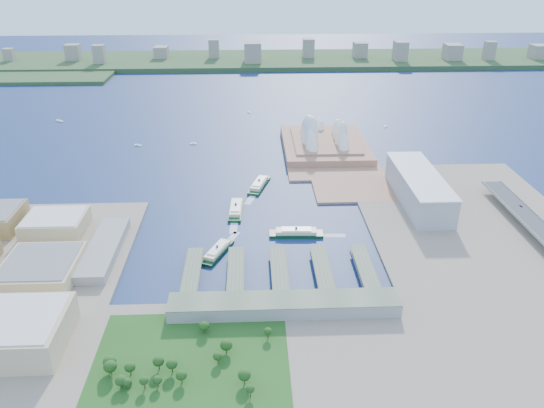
{
  "coord_description": "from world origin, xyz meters",
  "views": [
    {
      "loc": [
        -10.68,
        -508.53,
        289.56
      ],
      "look_at": [
        12.12,
        47.91,
        18.0
      ],
      "focal_mm": 35.0,
      "sensor_mm": 36.0,
      "label": 1
    }
  ],
  "objects_px": {
    "toaster_building": "(419,188)",
    "ferry_d": "(296,231)",
    "ferry_b": "(259,183)",
    "ferry_c": "(217,250)",
    "car_c": "(521,206)",
    "ferry_a": "(236,207)",
    "opera_house": "(325,130)"
  },
  "relations": [
    {
      "from": "ferry_d",
      "to": "car_c",
      "type": "height_order",
      "value": "car_c"
    },
    {
      "from": "ferry_d",
      "to": "ferry_b",
      "type": "bearing_deg",
      "value": 18.3
    },
    {
      "from": "ferry_a",
      "to": "ferry_b",
      "type": "height_order",
      "value": "ferry_b"
    },
    {
      "from": "ferry_c",
      "to": "ferry_b",
      "type": "bearing_deg",
      "value": -82.14
    },
    {
      "from": "opera_house",
      "to": "ferry_d",
      "type": "height_order",
      "value": "opera_house"
    },
    {
      "from": "opera_house",
      "to": "ferry_b",
      "type": "xyz_separation_m",
      "value": [
        -106.34,
        -142.06,
        -26.28
      ]
    },
    {
      "from": "opera_house",
      "to": "ferry_c",
      "type": "relative_size",
      "value": 3.32
    },
    {
      "from": "toaster_building",
      "to": "ferry_d",
      "type": "xyz_separation_m",
      "value": [
        -157.86,
        -76.23,
        -14.87
      ]
    },
    {
      "from": "ferry_d",
      "to": "toaster_building",
      "type": "bearing_deg",
      "value": -61.92
    },
    {
      "from": "opera_house",
      "to": "ferry_c",
      "type": "distance_m",
      "value": 348.38
    },
    {
      "from": "ferry_b",
      "to": "ferry_d",
      "type": "relative_size",
      "value": 1.02
    },
    {
      "from": "ferry_a",
      "to": "opera_house",
      "type": "bearing_deg",
      "value": 60.04
    },
    {
      "from": "ferry_a",
      "to": "ferry_d",
      "type": "relative_size",
      "value": 1.01
    },
    {
      "from": "opera_house",
      "to": "ferry_b",
      "type": "bearing_deg",
      "value": -126.82
    },
    {
      "from": "ferry_b",
      "to": "ferry_d",
      "type": "xyz_separation_m",
      "value": [
        38.48,
        -134.18,
        -0.09
      ]
    },
    {
      "from": "toaster_building",
      "to": "ferry_a",
      "type": "distance_m",
      "value": 226.81
    },
    {
      "from": "toaster_building",
      "to": "ferry_a",
      "type": "height_order",
      "value": "toaster_building"
    },
    {
      "from": "opera_house",
      "to": "ferry_d",
      "type": "distance_m",
      "value": 285.67
    },
    {
      "from": "opera_house",
      "to": "ferry_b",
      "type": "distance_m",
      "value": 179.38
    },
    {
      "from": "ferry_c",
      "to": "car_c",
      "type": "height_order",
      "value": "car_c"
    },
    {
      "from": "ferry_b",
      "to": "car_c",
      "type": "bearing_deg",
      "value": -1.35
    },
    {
      "from": "ferry_b",
      "to": "ferry_c",
      "type": "xyz_separation_m",
      "value": [
        -46.9,
        -169.65,
        -0.59
      ]
    },
    {
      "from": "ferry_c",
      "to": "ferry_d",
      "type": "distance_m",
      "value": 92.46
    },
    {
      "from": "toaster_building",
      "to": "ferry_c",
      "type": "xyz_separation_m",
      "value": [
        -243.24,
        -111.71,
        -15.37
      ]
    },
    {
      "from": "ferry_b",
      "to": "ferry_c",
      "type": "bearing_deg",
      "value": -88.41
    },
    {
      "from": "car_c",
      "to": "ferry_d",
      "type": "bearing_deg",
      "value": 6.98
    },
    {
      "from": "opera_house",
      "to": "ferry_c",
      "type": "bearing_deg",
      "value": -116.18
    },
    {
      "from": "toaster_building",
      "to": "ferry_b",
      "type": "distance_m",
      "value": 205.24
    },
    {
      "from": "toaster_building",
      "to": "ferry_d",
      "type": "bearing_deg",
      "value": -154.22
    },
    {
      "from": "ferry_a",
      "to": "ferry_d",
      "type": "distance_m",
      "value": 92.29
    },
    {
      "from": "ferry_b",
      "to": "ferry_c",
      "type": "height_order",
      "value": "ferry_b"
    },
    {
      "from": "opera_house",
      "to": "toaster_building",
      "type": "bearing_deg",
      "value": -65.77
    }
  ]
}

